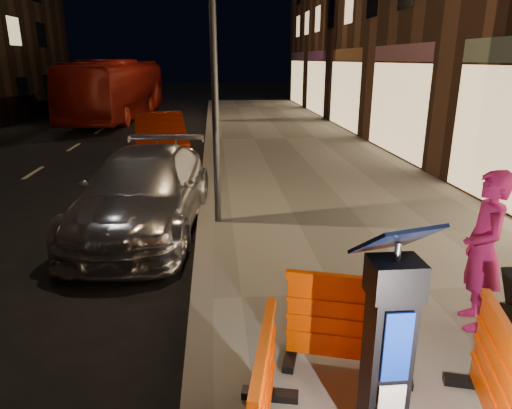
{
  "coord_description": "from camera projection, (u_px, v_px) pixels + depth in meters",
  "views": [
    {
      "loc": [
        0.23,
        -5.3,
        3.12
      ],
      "look_at": [
        0.8,
        1.0,
        1.1
      ],
      "focal_mm": 32.0,
      "sensor_mm": 36.0,
      "label": 1
    }
  ],
  "objects": [
    {
      "name": "sidewalk",
      "position": [
        424.0,
        294.0,
        6.19
      ],
      "size": [
        6.0,
        60.0,
        0.15
      ],
      "primitive_type": "cube",
      "color": "gray",
      "rests_on": "ground"
    },
    {
      "name": "bus_doubledecker",
      "position": [
        120.0,
        119.0,
        24.79
      ],
      "size": [
        3.63,
        11.34,
        3.1
      ],
      "primitive_type": "imported",
      "rotation": [
        0.0,
        0.0,
        -0.09
      ],
      "color": "maroon",
      "rests_on": "ground"
    },
    {
      "name": "barrier_kerbside",
      "position": [
        264.0,
        396.0,
        3.5
      ],
      "size": [
        0.79,
        1.37,
        1.0
      ],
      "primitive_type": "cube",
      "rotation": [
        0.0,
        0.0,
        1.36
      ],
      "color": "#E74200",
      "rests_on": "sidewalk"
    },
    {
      "name": "ground_plane",
      "position": [
        202.0,
        309.0,
        5.96
      ],
      "size": [
        120.0,
        120.0,
        0.0
      ],
      "primitive_type": "plane",
      "color": "black",
      "rests_on": "ground"
    },
    {
      "name": "barrier_back",
      "position": [
        349.0,
        322.0,
        4.48
      ],
      "size": [
        1.38,
        0.89,
        1.0
      ],
      "primitive_type": "cube",
      "rotation": [
        0.0,
        0.0,
        -0.3
      ],
      "color": "#E74200",
      "rests_on": "sidewalk"
    },
    {
      "name": "street_lamp_mid",
      "position": [
        214.0,
        57.0,
        7.86
      ],
      "size": [
        0.12,
        0.12,
        6.0
      ],
      "primitive_type": "cylinder",
      "color": "#3F3F44",
      "rests_on": "sidewalk"
    },
    {
      "name": "street_lamp_far",
      "position": [
        213.0,
        58.0,
        22.09
      ],
      "size": [
        0.12,
        0.12,
        6.0
      ],
      "primitive_type": "cylinder",
      "color": "#3F3F44",
      "rests_on": "sidewalk"
    },
    {
      "name": "parking_kiosk",
      "position": [
        388.0,
        345.0,
        3.46
      ],
      "size": [
        0.69,
        0.69,
        1.79
      ],
      "primitive_type": "cube",
      "rotation": [
        0.0,
        0.0,
        -0.25
      ],
      "color": "black",
      "rests_on": "sidewalk"
    },
    {
      "name": "man",
      "position": [
        483.0,
        251.0,
        5.09
      ],
      "size": [
        0.61,
        0.77,
        1.85
      ],
      "primitive_type": "imported",
      "rotation": [
        0.0,
        0.0,
        -1.84
      ],
      "color": "#B11A65",
      "rests_on": "sidewalk"
    },
    {
      "name": "car_silver",
      "position": [
        147.0,
        228.0,
        8.85
      ],
      "size": [
        2.53,
        5.25,
        1.47
      ],
      "primitive_type": "imported",
      "rotation": [
        0.0,
        0.0,
        -0.09
      ],
      "color": "#B3B3B8",
      "rests_on": "ground"
    },
    {
      "name": "kerb",
      "position": [
        202.0,
        304.0,
        5.93
      ],
      "size": [
        0.3,
        60.0,
        0.15
      ],
      "primitive_type": "cube",
      "color": "slate",
      "rests_on": "ground"
    },
    {
      "name": "car_red",
      "position": [
        161.0,
        158.0,
        15.11
      ],
      "size": [
        2.22,
        4.61,
        1.46
      ],
      "primitive_type": "imported",
      "rotation": [
        0.0,
        0.0,
        0.16
      ],
      "color": "maroon",
      "rests_on": "ground"
    },
    {
      "name": "barrier_bldgside",
      "position": [
        498.0,
        381.0,
        3.66
      ],
      "size": [
        0.87,
        1.38,
        1.0
      ],
      "primitive_type": "cube",
      "rotation": [
        0.0,
        0.0,
        1.29
      ],
      "color": "#E74200",
      "rests_on": "sidewalk"
    }
  ]
}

